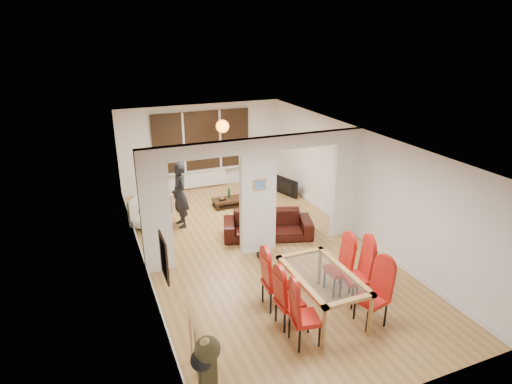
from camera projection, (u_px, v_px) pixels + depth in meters
floor at (258, 250)px, 9.70m from camera, size 5.00×9.00×0.01m
room_walls at (258, 197)px, 9.23m from camera, size 5.00×9.00×2.60m
divider_wall at (258, 197)px, 9.23m from camera, size 5.00×0.18×2.60m
bay_window_blinds at (202, 141)px, 13.00m from camera, size 3.00×0.08×1.80m
radiator at (204, 178)px, 13.39m from camera, size 1.40×0.08×0.50m
pendant_light at (222, 126)px, 11.89m from camera, size 0.36×0.36×0.36m
stair_newel at (197, 348)px, 5.94m from camera, size 0.40×1.20×1.10m
wall_poster at (164, 258)px, 6.18m from camera, size 0.04×0.52×0.67m
pillar_photo at (260, 185)px, 9.04m from camera, size 0.30×0.03×0.25m
dining_table at (322, 293)px, 7.41m from camera, size 0.96×1.71×0.80m
dining_chair_la at (305, 314)px, 6.66m from camera, size 0.50×0.50×1.08m
dining_chair_lb at (290, 298)px, 7.08m from camera, size 0.43×0.43×1.04m
dining_chair_lc at (276, 279)px, 7.56m from camera, size 0.46×0.46×1.09m
dining_chair_ra at (372, 295)px, 7.10m from camera, size 0.53×0.53×1.10m
dining_chair_rb at (357, 274)px, 7.68m from camera, size 0.53×0.53×1.14m
dining_chair_rc at (338, 267)px, 7.99m from camera, size 0.42×0.42×1.05m
sofa at (268, 225)px, 10.21m from camera, size 2.25×1.42×0.61m
armchair at (151, 211)px, 10.74m from camera, size 1.18×1.19×0.79m
person at (180, 195)px, 10.60m from camera, size 0.64×0.45×1.67m
television at (284, 187)px, 12.73m from camera, size 0.94×0.40×0.54m
coffee_table at (231, 202)px, 12.05m from camera, size 1.10×0.79×0.23m
bottle at (229, 193)px, 12.04m from camera, size 0.07×0.07×0.28m
bowl at (222, 199)px, 11.91m from camera, size 0.22×0.22×0.05m
shoes at (263, 256)px, 9.36m from camera, size 0.23×0.25×0.10m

